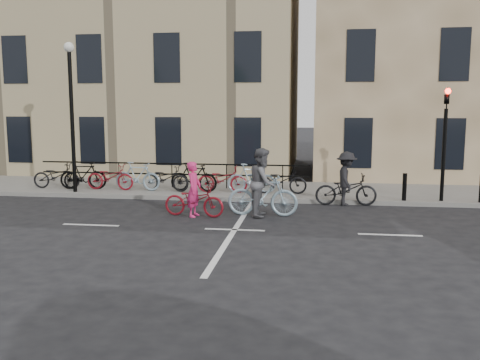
# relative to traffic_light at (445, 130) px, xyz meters

# --- Properties ---
(ground) EXTENTS (120.00, 120.00, 0.00)m
(ground) POSITION_rel_traffic_light_xyz_m (-6.20, -4.34, -2.45)
(ground) COLOR black
(ground) RESTS_ON ground
(sidewalk) EXTENTS (46.00, 4.00, 0.15)m
(sidewalk) POSITION_rel_traffic_light_xyz_m (-10.20, 1.66, -2.38)
(sidewalk) COLOR slate
(sidewalk) RESTS_ON ground
(building_east) EXTENTS (14.00, 10.00, 12.00)m
(building_east) POSITION_rel_traffic_light_xyz_m (2.80, 8.66, 3.70)
(building_east) COLOR #99825C
(building_east) RESTS_ON sidewalk
(building_west) EXTENTS (20.00, 10.00, 10.00)m
(building_west) POSITION_rel_traffic_light_xyz_m (-15.20, 8.66, 2.70)
(building_west) COLOR tan
(building_west) RESTS_ON sidewalk
(traffic_light) EXTENTS (0.18, 0.30, 3.90)m
(traffic_light) POSITION_rel_traffic_light_xyz_m (0.00, 0.00, 0.00)
(traffic_light) COLOR black
(traffic_light) RESTS_ON sidewalk
(lamp_post) EXTENTS (0.36, 0.36, 5.28)m
(lamp_post) POSITION_rel_traffic_light_xyz_m (-12.70, 0.06, 1.04)
(lamp_post) COLOR black
(lamp_post) RESTS_ON sidewalk
(bollard_east) EXTENTS (0.14, 0.14, 0.90)m
(bollard_east) POSITION_rel_traffic_light_xyz_m (-1.20, -0.09, -1.85)
(bollard_east) COLOR black
(bollard_east) RESTS_ON sidewalk
(parked_bikes) EXTENTS (10.40, 1.23, 1.05)m
(parked_bikes) POSITION_rel_traffic_light_xyz_m (-9.50, 0.70, -1.81)
(parked_bikes) COLOR black
(parked_bikes) RESTS_ON sidewalk
(cyclist_pink) EXTENTS (1.90, 0.86, 1.63)m
(cyclist_pink) POSITION_rel_traffic_light_xyz_m (-7.64, -2.81, -1.89)
(cyclist_pink) COLOR maroon
(cyclist_pink) RESTS_ON ground
(cyclist_grey) EXTENTS (2.11, 1.01, 2.02)m
(cyclist_grey) POSITION_rel_traffic_light_xyz_m (-5.65, -2.47, -1.63)
(cyclist_grey) COLOR #90ACBD
(cyclist_grey) RESTS_ON ground
(cyclist_dark) EXTENTS (2.03, 1.18, 1.77)m
(cyclist_dark) POSITION_rel_traffic_light_xyz_m (-3.10, -0.44, -1.76)
(cyclist_dark) COLOR black
(cyclist_dark) RESTS_ON ground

